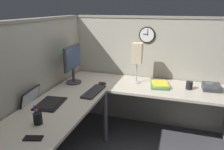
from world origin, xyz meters
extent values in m
plane|color=#47474C|center=(0.00, 0.00, 0.00)|extent=(6.80, 6.80, 0.00)
cube|color=#A8A393|center=(-0.36, 0.87, 0.78)|extent=(2.57, 0.10, 1.55)
cube|color=gray|center=(-0.36, 0.87, 1.56)|extent=(2.57, 0.12, 0.03)
cube|color=#A8A393|center=(0.87, -0.27, 0.78)|extent=(0.10, 2.37, 1.55)
cube|color=gray|center=(0.87, -0.27, 1.56)|extent=(0.12, 2.37, 0.03)
cube|color=beige|center=(-0.38, 0.47, 0.71)|extent=(2.35, 0.66, 0.03)
cube|color=beige|center=(0.47, -0.60, 0.71)|extent=(0.66, 1.49, 0.03)
cylinder|color=slate|center=(0.16, 0.16, 0.35)|extent=(0.05, 0.05, 0.70)
cylinder|color=#38383D|center=(0.27, 0.64, 0.74)|extent=(0.20, 0.20, 0.02)
cylinder|color=#38383D|center=(0.27, 0.64, 0.84)|extent=(0.04, 0.04, 0.20)
cube|color=#38383D|center=(0.27, 0.64, 1.08)|extent=(0.46, 0.06, 0.30)
cube|color=#384C72|center=(0.27, 0.62, 1.08)|extent=(0.42, 0.03, 0.26)
cube|color=black|center=(-0.40, 0.57, 0.74)|extent=(0.37, 0.28, 0.02)
cube|color=black|center=(-0.40, 0.57, 0.75)|extent=(0.31, 0.21, 0.00)
cube|color=black|center=(-0.43, 0.79, 0.77)|extent=(0.35, 0.11, 0.22)
cube|color=silver|center=(-0.43, 0.79, 0.77)|extent=(0.31, 0.09, 0.18)
cube|color=#232326|center=(0.04, 0.26, 0.74)|extent=(0.44, 0.16, 0.02)
ellipsoid|color=#232326|center=(0.32, 0.26, 0.75)|extent=(0.06, 0.10, 0.03)
cylinder|color=black|center=(-0.77, 0.45, 0.78)|extent=(0.08, 0.08, 0.10)
cylinder|color=#1E1EB2|center=(-0.79, 0.46, 0.84)|extent=(0.01, 0.02, 0.13)
cylinder|color=#B21E1E|center=(-0.76, 0.44, 0.84)|extent=(0.01, 0.02, 0.13)
cylinder|color=#D8591E|center=(-0.77, 0.46, 0.85)|extent=(0.03, 0.03, 0.01)
cube|color=black|center=(-0.98, 0.35, 0.73)|extent=(0.10, 0.16, 0.01)
cube|color=#38383D|center=(0.52, -1.07, 0.77)|extent=(0.20, 0.21, 0.10)
cube|color=#8CA58C|center=(0.52, -1.04, 0.80)|extent=(0.02, 0.09, 0.04)
cube|color=#38383D|center=(0.53, -1.16, 0.79)|extent=(0.19, 0.05, 0.04)
cube|color=#3F7F4C|center=(0.47, -0.46, 0.74)|extent=(0.31, 0.25, 0.02)
cube|color=yellow|center=(0.49, -0.47, 0.76)|extent=(0.30, 0.26, 0.02)
cylinder|color=#B7BABF|center=(0.53, -0.15, 0.74)|extent=(0.11, 0.11, 0.01)
cylinder|color=#B7BABF|center=(0.53, -0.15, 0.87)|extent=(0.02, 0.02, 0.27)
cube|color=beige|center=(0.53, -0.15, 1.13)|extent=(0.13, 0.13, 0.26)
cylinder|color=black|center=(0.49, -0.82, 0.78)|extent=(0.08, 0.08, 0.10)
cylinder|color=black|center=(0.82, -0.22, 1.33)|extent=(0.03, 0.22, 0.22)
cylinder|color=white|center=(0.80, -0.22, 1.33)|extent=(0.00, 0.19, 0.19)
cube|color=black|center=(0.80, -0.20, 1.34)|extent=(0.00, 0.06, 0.01)
cube|color=black|center=(0.80, -0.23, 1.37)|extent=(0.00, 0.01, 0.08)
cube|color=#8CCC99|center=(0.29, 0.82, 1.14)|extent=(0.09, 0.00, 0.09)
camera|label=1|loc=(-2.15, -0.66, 1.70)|focal=34.51mm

